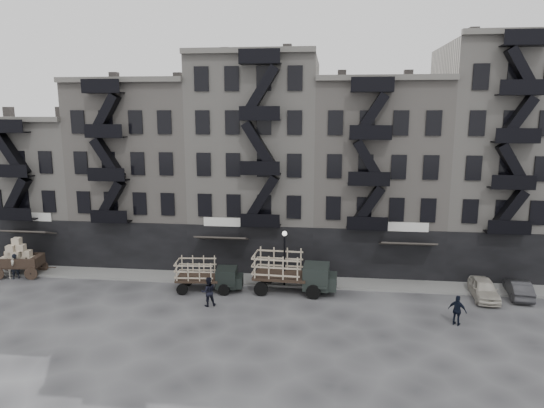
# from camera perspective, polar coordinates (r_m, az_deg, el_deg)

# --- Properties ---
(ground) EXTENTS (140.00, 140.00, 0.00)m
(ground) POSITION_cam_1_polar(r_m,az_deg,el_deg) (34.49, -4.02, -11.03)
(ground) COLOR #38383A
(ground) RESTS_ON ground
(sidewalk) EXTENTS (55.00, 2.50, 0.15)m
(sidewalk) POSITION_cam_1_polar(r_m,az_deg,el_deg) (37.91, -2.96, -8.82)
(sidewalk) COLOR slate
(sidewalk) RESTS_ON ground
(building_west) EXTENTS (10.00, 11.35, 13.20)m
(building_west) POSITION_cam_1_polar(r_m,az_deg,el_deg) (49.28, -25.34, 1.87)
(building_west) COLOR #9B968E
(building_west) RESTS_ON ground
(building_midwest) EXTENTS (10.00, 11.35, 16.20)m
(building_midwest) POSITION_cam_1_polar(r_m,az_deg,el_deg) (44.58, -14.51, 3.67)
(building_midwest) COLOR gray
(building_midwest) RESTS_ON ground
(building_center) EXTENTS (10.00, 11.35, 18.20)m
(building_center) POSITION_cam_1_polar(r_m,az_deg,el_deg) (41.89, -1.67, 4.95)
(building_center) COLOR #9B968E
(building_center) RESTS_ON ground
(building_mideast) EXTENTS (10.00, 11.35, 16.20)m
(building_mideast) POSITION_cam_1_polar(r_m,az_deg,el_deg) (41.74, 12.07, 3.30)
(building_mideast) COLOR gray
(building_mideast) RESTS_ON ground
(building_east) EXTENTS (10.00, 11.35, 19.20)m
(building_east) POSITION_cam_1_polar(r_m,az_deg,el_deg) (43.66, 25.37, 4.80)
(building_east) COLOR #9B968E
(building_east) RESTS_ON ground
(lamp_post) EXTENTS (0.36, 0.36, 4.28)m
(lamp_post) POSITION_cam_1_polar(r_m,az_deg,el_deg) (35.60, 1.47, -5.55)
(lamp_post) COLOR black
(lamp_post) RESTS_ON ground
(horse) EXTENTS (2.13, 1.09, 1.74)m
(horse) POSITION_cam_1_polar(r_m,az_deg,el_deg) (43.25, -29.02, -6.60)
(horse) COLOR silver
(horse) RESTS_ON ground
(wagon) EXTENTS (3.80, 2.37, 3.03)m
(wagon) POSITION_cam_1_polar(r_m,az_deg,el_deg) (43.21, -27.76, -5.31)
(wagon) COLOR black
(wagon) RESTS_ON ground
(stake_truck_west) EXTENTS (4.88, 2.32, 2.38)m
(stake_truck_west) POSITION_cam_1_polar(r_m,az_deg,el_deg) (35.66, -7.63, -8.02)
(stake_truck_west) COLOR black
(stake_truck_west) RESTS_ON ground
(stake_truck_east) EXTENTS (6.00, 2.70, 2.96)m
(stake_truck_east) POSITION_cam_1_polar(r_m,az_deg,el_deg) (35.04, 2.38, -7.71)
(stake_truck_east) COLOR black
(stake_truck_east) RESTS_ON ground
(car_east) EXTENTS (1.87, 4.12, 1.37)m
(car_east) POSITION_cam_1_polar(r_m,az_deg,el_deg) (37.26, 23.65, -9.13)
(car_east) COLOR #B7B1A4
(car_east) RESTS_ON ground
(car_far) EXTENTS (1.79, 3.95, 1.26)m
(car_far) POSITION_cam_1_polar(r_m,az_deg,el_deg) (38.54, 27.01, -8.85)
(car_far) COLOR #2A2A2C
(car_far) RESTS_ON ground
(pedestrian_west) EXTENTS (0.86, 0.76, 1.97)m
(pedestrian_west) POSITION_cam_1_polar(r_m,az_deg,el_deg) (42.85, -27.95, -6.50)
(pedestrian_west) COLOR black
(pedestrian_west) RESTS_ON ground
(pedestrian_mid) EXTENTS (1.19, 1.07, 2.01)m
(pedestrian_mid) POSITION_cam_1_polar(r_m,az_deg,el_deg) (33.14, -7.51, -10.18)
(pedestrian_mid) COLOR black
(pedestrian_mid) RESTS_ON ground
(policeman) EXTENTS (1.17, 0.97, 1.87)m
(policeman) POSITION_cam_1_polar(r_m,az_deg,el_deg) (32.21, 20.97, -11.62)
(policeman) COLOR black
(policeman) RESTS_ON ground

